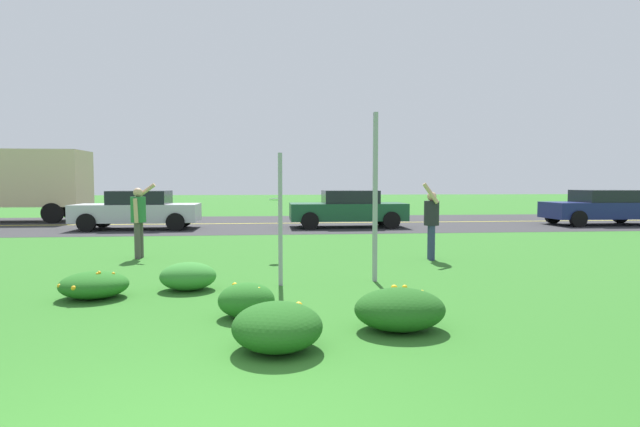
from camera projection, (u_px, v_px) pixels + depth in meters
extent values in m
plane|color=#2D6B23|center=(245.00, 254.00, 12.31)|extent=(120.00, 120.00, 0.00)
cube|color=#2D2D30|center=(255.00, 223.00, 21.49)|extent=(120.00, 9.52, 0.01)
cube|color=yellow|center=(255.00, 223.00, 21.49)|extent=(120.00, 0.16, 0.00)
ellipsoid|color=#1E5619|center=(277.00, 327.00, 5.24)|extent=(0.95, 0.97, 0.50)
sphere|color=gold|center=(247.00, 322.00, 5.33)|extent=(0.09, 0.09, 0.09)
sphere|color=gold|center=(298.00, 314.00, 5.51)|extent=(0.07, 0.07, 0.07)
sphere|color=gold|center=(273.00, 323.00, 4.97)|extent=(0.05, 0.05, 0.05)
sphere|color=gold|center=(271.00, 325.00, 4.96)|extent=(0.05, 0.05, 0.05)
sphere|color=gold|center=(299.00, 305.00, 5.49)|extent=(0.08, 0.08, 0.08)
ellipsoid|color=#337F2D|center=(188.00, 276.00, 8.20)|extent=(0.91, 0.78, 0.45)
sphere|color=yellow|center=(202.00, 274.00, 8.28)|extent=(0.07, 0.07, 0.07)
sphere|color=yellow|center=(192.00, 276.00, 7.91)|extent=(0.06, 0.06, 0.06)
sphere|color=yellow|center=(179.00, 271.00, 7.97)|extent=(0.07, 0.07, 0.07)
sphere|color=yellow|center=(199.00, 266.00, 8.29)|extent=(0.08, 0.08, 0.08)
sphere|color=yellow|center=(190.00, 272.00, 8.09)|extent=(0.06, 0.06, 0.06)
sphere|color=yellow|center=(181.00, 269.00, 8.32)|extent=(0.08, 0.08, 0.08)
ellipsoid|color=#23661E|center=(94.00, 285.00, 7.62)|extent=(1.02, 0.90, 0.40)
sphere|color=gold|center=(59.00, 286.00, 7.35)|extent=(0.06, 0.06, 0.06)
sphere|color=gold|center=(97.00, 274.00, 7.50)|extent=(0.05, 0.05, 0.05)
sphere|color=gold|center=(113.00, 274.00, 7.65)|extent=(0.05, 0.05, 0.05)
sphere|color=gold|center=(99.00, 273.00, 7.52)|extent=(0.06, 0.06, 0.06)
sphere|color=gold|center=(74.00, 288.00, 7.19)|extent=(0.07, 0.07, 0.07)
sphere|color=gold|center=(100.00, 280.00, 7.84)|extent=(0.06, 0.06, 0.06)
ellipsoid|color=#23661E|center=(246.00, 300.00, 6.53)|extent=(0.74, 0.69, 0.45)
sphere|color=yellow|center=(230.00, 289.00, 6.55)|extent=(0.06, 0.06, 0.06)
sphere|color=yellow|center=(235.00, 285.00, 6.77)|extent=(0.08, 0.08, 0.08)
sphere|color=yellow|center=(259.00, 290.00, 6.44)|extent=(0.07, 0.07, 0.07)
ellipsoid|color=#1E5619|center=(400.00, 309.00, 5.96)|extent=(1.09, 0.88, 0.50)
sphere|color=yellow|center=(405.00, 287.00, 6.23)|extent=(0.07, 0.07, 0.07)
sphere|color=yellow|center=(394.00, 288.00, 6.37)|extent=(0.08, 0.08, 0.08)
sphere|color=yellow|center=(425.00, 305.00, 5.88)|extent=(0.06, 0.06, 0.06)
sphere|color=yellow|center=(416.00, 299.00, 6.36)|extent=(0.06, 0.06, 0.06)
sphere|color=yellow|center=(422.00, 293.00, 6.13)|extent=(0.07, 0.07, 0.07)
cube|color=#93969B|center=(280.00, 219.00, 8.52)|extent=(0.07, 0.10, 2.26)
cube|color=#93969B|center=(375.00, 198.00, 8.85)|extent=(0.07, 0.10, 2.99)
cylinder|color=#287038|center=(138.00, 209.00, 11.60)|extent=(0.34, 0.34, 0.59)
sphere|color=tan|center=(138.00, 192.00, 11.58)|extent=(0.21, 0.21, 0.21)
cylinder|color=#4C4742|center=(140.00, 240.00, 11.73)|extent=(0.14, 0.14, 0.84)
cylinder|color=#4C4742|center=(137.00, 241.00, 11.56)|extent=(0.14, 0.14, 0.84)
cylinder|color=tan|center=(145.00, 191.00, 11.77)|extent=(0.52, 0.16, 0.39)
cylinder|color=tan|center=(136.00, 211.00, 11.41)|extent=(0.12, 0.10, 0.56)
cylinder|color=#232328|center=(432.00, 213.00, 11.37)|extent=(0.34, 0.34, 0.56)
sphere|color=tan|center=(432.00, 196.00, 11.34)|extent=(0.21, 0.21, 0.21)
cylinder|color=navy|center=(432.00, 243.00, 11.32)|extent=(0.14, 0.14, 0.79)
cylinder|color=navy|center=(430.00, 242.00, 11.49)|extent=(0.14, 0.14, 0.79)
cylinder|color=tan|center=(431.00, 193.00, 11.15)|extent=(0.38, 0.14, 0.48)
cylinder|color=tan|center=(429.00, 213.00, 11.57)|extent=(0.12, 0.10, 0.53)
cylinder|color=white|center=(275.00, 199.00, 11.50)|extent=(0.25, 0.24, 0.08)
torus|color=white|center=(275.00, 200.00, 11.50)|extent=(0.25, 0.24, 0.08)
cube|color=navy|center=(601.00, 210.00, 20.78)|extent=(4.50, 1.82, 0.66)
cube|color=black|center=(603.00, 196.00, 20.75)|extent=(2.10, 1.64, 0.52)
cylinder|color=black|center=(578.00, 219.00, 19.75)|extent=(0.66, 0.22, 0.66)
cylinder|color=black|center=(553.00, 216.00, 21.52)|extent=(0.66, 0.22, 0.66)
cylinder|color=black|center=(620.00, 215.00, 21.84)|extent=(0.66, 0.22, 0.66)
cube|color=#194C2D|center=(347.00, 212.00, 19.70)|extent=(4.50, 1.82, 0.66)
cube|color=black|center=(350.00, 197.00, 19.67)|extent=(2.10, 1.64, 0.52)
cylinder|color=black|center=(310.00, 221.00, 18.68)|extent=(0.66, 0.22, 0.66)
cylinder|color=black|center=(306.00, 218.00, 20.44)|extent=(0.66, 0.22, 0.66)
cylinder|color=black|center=(391.00, 220.00, 18.99)|extent=(0.66, 0.22, 0.66)
cylinder|color=black|center=(381.00, 217.00, 20.76)|extent=(0.66, 0.22, 0.66)
cube|color=#B7BABF|center=(138.00, 213.00, 18.89)|extent=(4.50, 1.82, 0.66)
cube|color=black|center=(140.00, 198.00, 18.86)|extent=(2.10, 1.64, 0.52)
cylinder|color=black|center=(87.00, 223.00, 17.86)|extent=(0.66, 0.22, 0.66)
cylinder|color=black|center=(103.00, 219.00, 19.63)|extent=(0.66, 0.22, 0.66)
cylinder|color=black|center=(175.00, 222.00, 18.18)|extent=(0.66, 0.22, 0.66)
cylinder|color=black|center=(184.00, 218.00, 19.94)|extent=(0.66, 0.22, 0.66)
cube|color=#CCBC8C|center=(32.00, 178.00, 22.48)|extent=(4.60, 2.30, 2.50)
cylinder|color=black|center=(52.00, 213.00, 21.61)|extent=(0.88, 0.26, 0.88)
cylinder|color=black|center=(72.00, 210.00, 23.80)|extent=(0.88, 0.26, 0.88)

